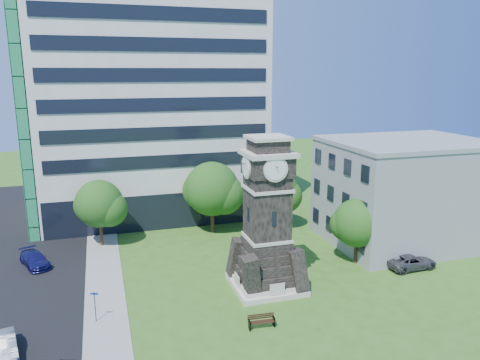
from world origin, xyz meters
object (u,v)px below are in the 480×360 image
object	(u,v)px
clock_tower	(267,224)
park_bench	(261,321)
car_street_mid	(5,346)
street_sign	(95,303)
car_east_lot	(411,262)
car_street_north	(35,259)

from	to	relation	value
clock_tower	park_bench	xyz separation A→B (m)	(-2.44, -5.77, -4.77)
clock_tower	park_bench	distance (m)	7.88
car_street_mid	street_sign	world-z (taller)	street_sign
car_street_mid	park_bench	distance (m)	16.11
clock_tower	car_east_lot	size ratio (longest dim) A/B	2.72
car_east_lot	street_sign	bearing A→B (deg)	90.78
car_street_mid	car_east_lot	world-z (taller)	car_east_lot
clock_tower	car_east_lot	xyz separation A→B (m)	(13.45, -0.39, -4.66)
car_east_lot	street_sign	xyz separation A→B (m)	(-26.61, -1.37, 0.79)
clock_tower	car_street_north	distance (m)	21.32
car_street_north	street_sign	world-z (taller)	street_sign
car_street_north	street_sign	xyz separation A→B (m)	(5.18, -11.59, 0.79)
car_east_lot	clock_tower	bearing A→B (deg)	86.18
car_street_mid	car_east_lot	xyz separation A→B (m)	(31.92, 3.77, 0.02)
car_street_mid	park_bench	size ratio (longest dim) A/B	1.97
car_street_mid	park_bench	xyz separation A→B (m)	(16.03, -1.61, -0.10)
car_street_north	car_east_lot	distance (m)	33.39
car_east_lot	park_bench	distance (m)	16.78
car_street_mid	car_street_north	distance (m)	13.99
car_street_north	street_sign	distance (m)	12.71
car_street_north	street_sign	bearing A→B (deg)	-88.53
car_street_north	park_bench	world-z (taller)	car_street_north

